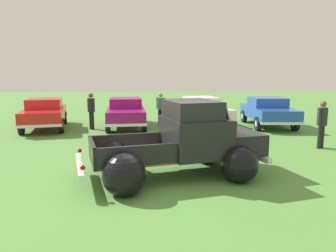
{
  "coord_description": "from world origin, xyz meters",
  "views": [
    {
      "loc": [
        -0.48,
        -7.81,
        2.56
      ],
      "look_at": [
        0.0,
        1.34,
        1.08
      ],
      "focal_mm": 33.96,
      "sensor_mm": 36.0,
      "label": 1
    }
  ],
  "objects": [
    {
      "name": "spectator_0",
      "position": [
        0.0,
        8.32,
        0.93
      ],
      "size": [
        0.48,
        0.47,
        1.64
      ],
      "rotation": [
        0.0,
        0.0,
        4.09
      ],
      "color": "black",
      "rests_on": "ground"
    },
    {
      "name": "spectator_2",
      "position": [
        -3.31,
        7.2,
        0.98
      ],
      "size": [
        0.47,
        0.48,
        1.72
      ],
      "rotation": [
        0.0,
        0.0,
        3.76
      ],
      "color": "black",
      "rests_on": "ground"
    },
    {
      "name": "show_car_1",
      "position": [
        -1.73,
        7.74,
        0.78
      ],
      "size": [
        2.13,
        4.54,
        1.43
      ],
      "rotation": [
        0.0,
        0.0,
        -1.49
      ],
      "color": "black",
      "rests_on": "ground"
    },
    {
      "name": "lane_cone_1",
      "position": [
        0.48,
        2.27,
        0.31
      ],
      "size": [
        0.36,
        0.36,
        0.63
      ],
      "color": "black",
      "rests_on": "ground"
    },
    {
      "name": "spectator_1",
      "position": [
        5.46,
        2.84,
        0.95
      ],
      "size": [
        0.48,
        0.48,
        1.68
      ],
      "rotation": [
        0.0,
        0.0,
        2.25
      ],
      "color": "black",
      "rests_on": "ground"
    },
    {
      "name": "ground_plane",
      "position": [
        0.0,
        0.0,
        0.0
      ],
      "size": [
        80.0,
        80.0,
        0.0
      ],
      "primitive_type": "plane",
      "color": "#548C3D"
    },
    {
      "name": "show_car_2",
      "position": [
        2.11,
        8.24,
        0.78
      ],
      "size": [
        2.51,
        4.83,
        1.43
      ],
      "rotation": [
        0.0,
        0.0,
        -1.41
      ],
      "color": "black",
      "rests_on": "ground"
    },
    {
      "name": "show_car_0",
      "position": [
        -5.57,
        7.53,
        0.78
      ],
      "size": [
        2.66,
        4.51,
        1.43
      ],
      "rotation": [
        0.0,
        0.0,
        -1.36
      ],
      "color": "black",
      "rests_on": "ground"
    },
    {
      "name": "show_car_3",
      "position": [
        5.35,
        7.73,
        0.78
      ],
      "size": [
        2.09,
        4.3,
        1.43
      ],
      "rotation": [
        0.0,
        0.0,
        -1.62
      ],
      "color": "black",
      "rests_on": "ground"
    },
    {
      "name": "lane_cone_0",
      "position": [
        1.79,
        2.59,
        0.31
      ],
      "size": [
        0.36,
        0.36,
        0.63
      ],
      "color": "black",
      "rests_on": "ground"
    },
    {
      "name": "vintage_pickup_truck",
      "position": [
        0.38,
        0.1,
        0.76
      ],
      "size": [
        4.95,
        3.61,
        1.96
      ],
      "rotation": [
        0.0,
        0.0,
        0.25
      ],
      "color": "black",
      "rests_on": "ground"
    }
  ]
}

